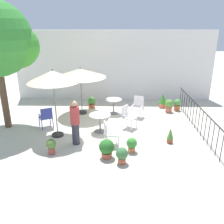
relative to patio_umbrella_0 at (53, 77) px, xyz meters
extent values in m
plane|color=beige|center=(2.04, 0.63, -2.25)|extent=(60.00, 60.00, 0.00)
cube|color=silver|center=(2.04, 4.87, -0.39)|extent=(10.65, 0.30, 3.71)
cube|color=black|center=(5.40, 0.63, -1.25)|extent=(0.03, 5.81, 0.03)
cylinder|color=black|center=(5.40, -1.73, -1.75)|extent=(0.02, 0.02, 1.00)
cylinder|color=black|center=(5.40, -1.36, -1.75)|extent=(0.02, 0.02, 1.00)
cylinder|color=black|center=(5.40, -1.00, -1.75)|extent=(0.02, 0.02, 1.00)
cylinder|color=black|center=(5.40, -0.64, -1.75)|extent=(0.02, 0.02, 1.00)
cylinder|color=black|center=(5.40, -0.27, -1.75)|extent=(0.02, 0.02, 1.00)
cylinder|color=black|center=(5.40, 0.09, -1.75)|extent=(0.02, 0.02, 1.00)
cylinder|color=black|center=(5.40, 0.45, -1.75)|extent=(0.02, 0.02, 1.00)
cylinder|color=black|center=(5.40, 0.82, -1.75)|extent=(0.02, 0.02, 1.00)
cylinder|color=black|center=(5.40, 1.18, -1.75)|extent=(0.02, 0.02, 1.00)
cylinder|color=black|center=(5.40, 1.54, -1.75)|extent=(0.02, 0.02, 1.00)
cylinder|color=black|center=(5.40, 1.90, -1.75)|extent=(0.02, 0.02, 1.00)
cylinder|color=black|center=(5.40, 2.27, -1.75)|extent=(0.02, 0.02, 1.00)
cylinder|color=black|center=(5.40, 2.63, -1.75)|extent=(0.02, 0.02, 1.00)
cylinder|color=black|center=(5.40, 2.99, -1.75)|extent=(0.02, 0.02, 1.00)
cylinder|color=black|center=(5.40, 3.36, -1.75)|extent=(0.02, 0.02, 1.00)
cylinder|color=brown|center=(-2.24, 0.79, -0.99)|extent=(0.26, 0.26, 2.51)
sphere|color=green|center=(-1.55, 1.06, 0.95)|extent=(1.65, 1.65, 1.65)
cylinder|color=#2D2D2D|center=(0.00, 0.00, -2.21)|extent=(0.44, 0.44, 0.08)
cylinder|color=slate|center=(0.00, 0.00, -1.01)|extent=(0.04, 0.04, 2.48)
cone|color=beige|center=(0.00, 0.00, 0.03)|extent=(1.81, 1.81, 0.41)
sphere|color=slate|center=(0.00, 0.00, 0.26)|extent=(0.06, 0.06, 0.06)
cylinder|color=#2D2D2D|center=(0.58, 2.45, -2.21)|extent=(0.44, 0.44, 0.08)
cylinder|color=slate|center=(0.58, 2.45, -1.19)|extent=(0.04, 0.04, 2.11)
cone|color=beige|center=(0.58, 2.45, -0.32)|extent=(2.32, 2.32, 0.38)
sphere|color=slate|center=(0.58, 2.45, -0.10)|extent=(0.06, 0.06, 0.06)
cylinder|color=silver|center=(1.58, 0.41, -1.55)|extent=(0.82, 0.82, 0.02)
cylinder|color=slate|center=(1.58, 0.41, -1.90)|extent=(0.06, 0.06, 0.69)
cylinder|color=slate|center=(1.58, 0.41, -2.23)|extent=(0.45, 0.45, 0.03)
cylinder|color=white|center=(2.07, 2.43, -1.55)|extent=(0.75, 0.75, 0.02)
cylinder|color=slate|center=(2.07, 2.43, -1.90)|extent=(0.06, 0.06, 0.69)
cylinder|color=slate|center=(2.07, 2.43, -2.23)|extent=(0.41, 0.41, 0.03)
cube|color=white|center=(2.74, 0.78, -1.80)|extent=(0.65, 0.64, 0.04)
cube|color=white|center=(2.55, 0.90, -1.56)|extent=(0.26, 0.37, 0.44)
cube|color=white|center=(2.63, 0.61, -1.68)|extent=(0.39, 0.28, 0.03)
cube|color=white|center=(2.85, 0.94, -1.68)|extent=(0.39, 0.28, 0.03)
cylinder|color=white|center=(2.81, 0.48, -2.03)|extent=(0.04, 0.04, 0.43)
cylinder|color=white|center=(3.04, 0.82, -2.03)|extent=(0.04, 0.04, 0.43)
cylinder|color=white|center=(2.44, 0.73, -2.03)|extent=(0.04, 0.04, 0.43)
cylinder|color=white|center=(2.66, 1.07, -2.03)|extent=(0.04, 0.04, 0.43)
cube|color=silver|center=(3.14, 1.95, -1.81)|extent=(0.61, 0.61, 0.04)
cube|color=silver|center=(3.22, 2.16, -1.55)|extent=(0.44, 0.20, 0.49)
cube|color=silver|center=(2.94, 2.03, -1.69)|extent=(0.19, 0.42, 0.03)
cube|color=silver|center=(3.35, 1.88, -1.69)|extent=(0.19, 0.42, 0.03)
cylinder|color=silver|center=(2.86, 1.83, -2.04)|extent=(0.04, 0.04, 0.42)
cylinder|color=silver|center=(3.27, 1.67, -2.04)|extent=(0.04, 0.04, 0.42)
cylinder|color=silver|center=(3.02, 2.24, -2.04)|extent=(0.04, 0.04, 0.42)
cylinder|color=silver|center=(3.43, 2.08, -2.04)|extent=(0.04, 0.04, 0.42)
cube|color=#36419B|center=(-0.65, 0.78, -1.81)|extent=(0.65, 0.64, 0.04)
cube|color=#36419B|center=(-0.55, 0.61, -1.58)|extent=(0.41, 0.27, 0.42)
cube|color=#36419B|center=(-0.46, 0.90, -1.69)|extent=(0.25, 0.37, 0.03)
cube|color=#36419B|center=(-0.84, 0.67, -1.69)|extent=(0.25, 0.37, 0.03)
cylinder|color=#36419B|center=(-0.57, 1.08, -2.04)|extent=(0.04, 0.04, 0.42)
cylinder|color=#36419B|center=(-0.95, 0.84, -2.04)|extent=(0.04, 0.04, 0.42)
cylinder|color=#36419B|center=(-0.35, 0.72, -2.04)|extent=(0.04, 0.04, 0.42)
cylinder|color=#36419B|center=(-0.74, 0.49, -2.04)|extent=(0.04, 0.04, 0.42)
cube|color=white|center=(2.05, -0.72, -1.80)|extent=(0.53, 0.52, 0.04)
cube|color=white|center=(1.85, -0.76, -1.58)|extent=(0.13, 0.41, 0.41)
cube|color=white|center=(2.09, -0.91, -1.68)|extent=(0.40, 0.13, 0.03)
cube|color=white|center=(2.01, -0.53, -1.68)|extent=(0.40, 0.13, 0.03)
cylinder|color=white|center=(2.30, -0.87, -2.04)|extent=(0.04, 0.04, 0.42)
cylinder|color=white|center=(2.21, -0.48, -2.04)|extent=(0.04, 0.04, 0.42)
cylinder|color=white|center=(1.89, -0.96, -2.04)|extent=(0.04, 0.04, 0.42)
cylinder|color=white|center=(1.80, -0.57, -2.04)|extent=(0.04, 0.04, 0.42)
cylinder|color=#AF5437|center=(0.95, 3.25, -2.14)|extent=(0.32, 0.32, 0.21)
cylinder|color=#382819|center=(0.95, 3.25, -2.05)|extent=(0.28, 0.28, 0.02)
sphere|color=#3E832E|center=(0.95, 3.25, -1.88)|extent=(0.38, 0.38, 0.38)
cylinder|color=#C6624A|center=(4.72, 2.73, -2.11)|extent=(0.30, 0.30, 0.27)
cylinder|color=#382819|center=(4.72, 2.73, -1.99)|extent=(0.26, 0.26, 0.02)
sphere|color=#538D37|center=(4.72, 2.73, -1.81)|extent=(0.39, 0.39, 0.39)
cylinder|color=#96443C|center=(0.13, -1.36, -2.14)|extent=(0.22, 0.22, 0.22)
cylinder|color=#382819|center=(0.13, -1.36, -2.04)|extent=(0.19, 0.19, 0.02)
sphere|color=#496C2E|center=(0.13, -1.36, -1.89)|extent=(0.32, 0.32, 0.32)
sphere|color=gold|center=(0.10, -1.26, -1.84)|extent=(0.09, 0.09, 0.09)
sphere|color=gold|center=(0.05, -1.44, -1.87)|extent=(0.07, 0.07, 0.07)
cylinder|color=#B45941|center=(1.93, -1.54, -2.16)|extent=(0.33, 0.33, 0.18)
cylinder|color=#382819|center=(1.93, -1.54, -2.08)|extent=(0.29, 0.29, 0.02)
sphere|color=#296B26|center=(1.93, -1.54, -1.86)|extent=(0.48, 0.48, 0.48)
sphere|color=#B442B5|center=(1.80, -1.44, -1.76)|extent=(0.12, 0.12, 0.12)
sphere|color=#B442B5|center=(1.74, -1.53, -1.83)|extent=(0.14, 0.14, 0.14)
cylinder|color=#C26439|center=(5.17, 2.96, -2.11)|extent=(0.28, 0.28, 0.27)
cylinder|color=#382819|center=(5.17, 2.96, -1.99)|extent=(0.25, 0.25, 0.02)
sphere|color=#4E9944|center=(5.17, 2.96, -1.84)|extent=(0.33, 0.33, 0.33)
cylinder|color=#CD674A|center=(4.53, 3.38, -2.14)|extent=(0.32, 0.32, 0.22)
cylinder|color=#382819|center=(4.53, 3.38, -2.04)|extent=(0.28, 0.28, 0.02)
cone|color=#388E2D|center=(4.53, 3.38, -1.78)|extent=(0.37, 0.37, 0.50)
cylinder|color=#B3583E|center=(2.40, -1.87, -2.16)|extent=(0.24, 0.24, 0.18)
cylinder|color=#382819|center=(2.40, -1.87, -2.07)|extent=(0.21, 0.21, 0.02)
sphere|color=#3B6F3B|center=(2.40, -1.87, -1.91)|extent=(0.37, 0.37, 0.37)
sphere|color=#DC552F|center=(2.50, -1.89, -1.92)|extent=(0.10, 0.10, 0.10)
sphere|color=#DC552F|center=(2.40, -1.77, -1.83)|extent=(0.07, 0.07, 0.07)
sphere|color=#DC552F|center=(2.38, -2.02, -1.92)|extent=(0.07, 0.07, 0.07)
cylinder|color=#C4744A|center=(2.73, -1.16, -2.16)|extent=(0.24, 0.24, 0.17)
cylinder|color=#382819|center=(2.73, -1.16, -2.08)|extent=(0.21, 0.21, 0.02)
sphere|color=#3A8935|center=(2.73, -1.16, -1.92)|extent=(0.35, 0.35, 0.35)
cylinder|color=brown|center=(4.13, -0.49, -2.16)|extent=(0.21, 0.21, 0.17)
cylinder|color=#382819|center=(4.13, -0.49, -2.09)|extent=(0.19, 0.19, 0.02)
cone|color=#4D8D37|center=(4.13, -0.49, -1.88)|extent=(0.23, 0.23, 0.41)
cylinder|color=#33333D|center=(0.81, -0.63, -1.86)|extent=(0.26, 0.26, 0.77)
cylinder|color=#B43836|center=(0.81, -0.63, -1.17)|extent=(0.45, 0.45, 0.61)
sphere|color=tan|center=(0.81, -0.63, -0.76)|extent=(0.21, 0.21, 0.21)
camera|label=1|loc=(2.25, -8.15, 1.72)|focal=38.30mm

